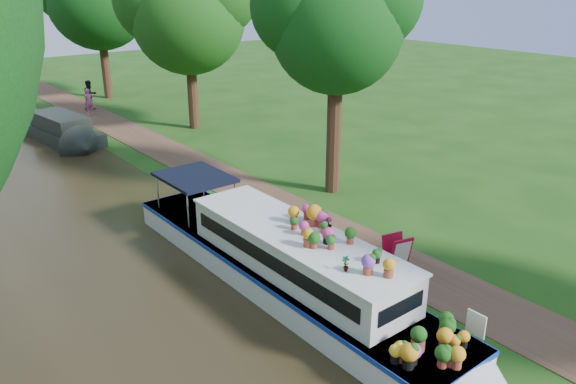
{
  "coord_description": "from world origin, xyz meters",
  "views": [
    {
      "loc": [
        -10.46,
        -12.06,
        7.94
      ],
      "look_at": [
        0.26,
        1.35,
        1.3
      ],
      "focal_mm": 35.0,
      "sensor_mm": 36.0,
      "label": 1
    }
  ],
  "objects_px": {
    "pedestrian_pink": "(89,102)",
    "sandwich_board": "(397,255)",
    "second_boat": "(61,130)",
    "pedestrian_dark": "(90,95)",
    "plant_boat": "(297,268)"
  },
  "relations": [
    {
      "from": "pedestrian_pink",
      "to": "pedestrian_dark",
      "type": "bearing_deg",
      "value": 62.57
    },
    {
      "from": "sandwich_board",
      "to": "pedestrian_pink",
      "type": "bearing_deg",
      "value": 102.22
    },
    {
      "from": "pedestrian_dark",
      "to": "second_boat",
      "type": "bearing_deg",
      "value": -137.99
    },
    {
      "from": "second_boat",
      "to": "pedestrian_pink",
      "type": "height_order",
      "value": "pedestrian_pink"
    },
    {
      "from": "second_boat",
      "to": "plant_boat",
      "type": "bearing_deg",
      "value": -97.0
    },
    {
      "from": "plant_boat",
      "to": "second_boat",
      "type": "height_order",
      "value": "plant_boat"
    },
    {
      "from": "plant_boat",
      "to": "pedestrian_dark",
      "type": "relative_size",
      "value": 7.32
    },
    {
      "from": "pedestrian_pink",
      "to": "sandwich_board",
      "type": "bearing_deg",
      "value": -94.67
    },
    {
      "from": "plant_boat",
      "to": "second_boat",
      "type": "distance_m",
      "value": 19.08
    },
    {
      "from": "second_boat",
      "to": "pedestrian_pink",
      "type": "xyz_separation_m",
      "value": [
        3.26,
        4.78,
        0.25
      ]
    },
    {
      "from": "second_boat",
      "to": "sandwich_board",
      "type": "bearing_deg",
      "value": -88.19
    },
    {
      "from": "plant_boat",
      "to": "pedestrian_pink",
      "type": "bearing_deg",
      "value": 81.97
    },
    {
      "from": "second_boat",
      "to": "pedestrian_pink",
      "type": "relative_size",
      "value": 4.68
    },
    {
      "from": "sandwich_board",
      "to": "pedestrian_dark",
      "type": "relative_size",
      "value": 0.59
    },
    {
      "from": "plant_boat",
      "to": "sandwich_board",
      "type": "bearing_deg",
      "value": -13.75
    }
  ]
}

